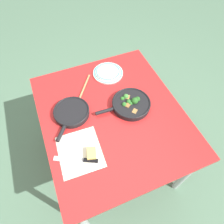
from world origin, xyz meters
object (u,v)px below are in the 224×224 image
(skillet_broccoli, at_px, (131,104))
(grater_knife, at_px, (82,160))
(skillet_eggs, at_px, (71,112))
(cheese_block, at_px, (92,154))
(dinner_plate_stack, at_px, (108,72))
(wooden_spoon, at_px, (79,99))

(skillet_broccoli, bearing_deg, grater_knife, 33.47)
(skillet_eggs, height_order, cheese_block, skillet_eggs)
(skillet_broccoli, bearing_deg, skillet_eggs, -9.33)
(dinner_plate_stack, bearing_deg, skillet_eggs, 126.27)
(skillet_eggs, bearing_deg, wooden_spoon, 178.78)
(cheese_block, bearing_deg, dinner_plate_stack, -29.39)
(skillet_broccoli, height_order, wooden_spoon, skillet_broccoli)
(dinner_plate_stack, bearing_deg, skillet_broccoli, -175.22)
(skillet_eggs, xyz_separation_m, grater_knife, (-0.34, 0.03, -0.02))
(grater_knife, bearing_deg, skillet_broccoli, -122.83)
(grater_knife, bearing_deg, wooden_spoon, -78.08)
(skillet_eggs, distance_m, dinner_plate_stack, 0.46)
(skillet_broccoli, distance_m, wooden_spoon, 0.37)
(skillet_eggs, height_order, grater_knife, skillet_eggs)
(wooden_spoon, height_order, cheese_block, cheese_block)
(wooden_spoon, bearing_deg, dinner_plate_stack, 155.60)
(cheese_block, distance_m, dinner_plate_stack, 0.69)
(skillet_broccoli, height_order, skillet_eggs, skillet_broccoli)
(grater_knife, distance_m, cheese_block, 0.06)
(skillet_broccoli, distance_m, grater_knife, 0.50)
(skillet_broccoli, height_order, grater_knife, skillet_broccoli)
(wooden_spoon, distance_m, dinner_plate_stack, 0.33)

